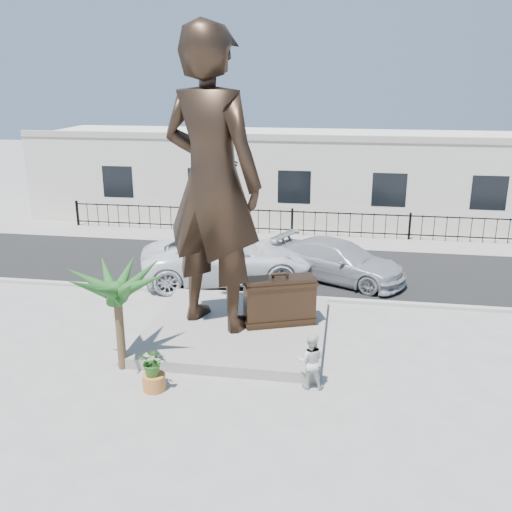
{
  "coord_description": "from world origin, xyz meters",
  "views": [
    {
      "loc": [
        2.56,
        -13.73,
        7.36
      ],
      "look_at": [
        0.0,
        2.0,
        2.3
      ],
      "focal_mm": 40.0,
      "sensor_mm": 36.0,
      "label": 1
    }
  ],
  "objects": [
    {
      "name": "planter",
      "position": [
        -1.88,
        -1.95,
        0.2
      ],
      "size": [
        0.56,
        0.56,
        0.4
      ],
      "primitive_type": "cylinder",
      "color": "#B16A2E",
      "rests_on": "ground"
    },
    {
      "name": "ground",
      "position": [
        0.0,
        0.0,
        0.0
      ],
      "size": [
        100.0,
        100.0,
        0.0
      ],
      "primitive_type": "plane",
      "color": "#9E9991",
      "rests_on": "ground"
    },
    {
      "name": "building",
      "position": [
        0.0,
        17.0,
        2.2
      ],
      "size": [
        28.0,
        7.0,
        4.4
      ],
      "primitive_type": "cube",
      "color": "silver",
      "rests_on": "ground"
    },
    {
      "name": "tourist",
      "position": [
        1.87,
        -1.21,
        0.71
      ],
      "size": [
        0.72,
        0.58,
        1.42
      ],
      "primitive_type": "imported",
      "rotation": [
        0.0,
        0.0,
        3.2
      ],
      "color": "silver",
      "rests_on": "ground"
    },
    {
      "name": "statue",
      "position": [
        -1.18,
        1.57,
        4.52
      ],
      "size": [
        3.61,
        3.02,
        8.44
      ],
      "primitive_type": "imported",
      "rotation": [
        0.0,
        0.0,
        2.76
      ],
      "color": "black",
      "rests_on": "plinth"
    },
    {
      "name": "curb",
      "position": [
        0.0,
        4.5,
        0.06
      ],
      "size": [
        40.0,
        0.25,
        0.12
      ],
      "primitive_type": "cube",
      "color": "#A5A399",
      "rests_on": "ground"
    },
    {
      "name": "street",
      "position": [
        0.0,
        8.0,
        0.01
      ],
      "size": [
        40.0,
        7.0,
        0.01
      ],
      "primitive_type": "cube",
      "color": "black",
      "rests_on": "ground"
    },
    {
      "name": "far_sidewalk",
      "position": [
        0.0,
        12.0,
        0.01
      ],
      "size": [
        40.0,
        2.5,
        0.02
      ],
      "primitive_type": "cube",
      "color": "#9E9991",
      "rests_on": "ground"
    },
    {
      "name": "car_white",
      "position": [
        -1.74,
        6.01,
        0.88
      ],
      "size": [
        6.84,
        4.59,
        1.74
      ],
      "primitive_type": "imported",
      "rotation": [
        0.0,
        0.0,
        1.87
      ],
      "color": "white",
      "rests_on": "street"
    },
    {
      "name": "palm_tree",
      "position": [
        -3.06,
        -1.04,
        0.0
      ],
      "size": [
        1.8,
        1.8,
        3.2
      ],
      "primitive_type": null,
      "color": "#1D4C1B",
      "rests_on": "ground"
    },
    {
      "name": "car_silver",
      "position": [
        2.36,
        6.74,
        0.75
      ],
      "size": [
        5.48,
        3.98,
        1.48
      ],
      "primitive_type": "imported",
      "rotation": [
        0.0,
        0.0,
        1.14
      ],
      "color": "#A2A4A7",
      "rests_on": "street"
    },
    {
      "name": "fence",
      "position": [
        0.0,
        12.8,
        0.6
      ],
      "size": [
        22.0,
        0.1,
        1.2
      ],
      "primitive_type": "cube",
      "color": "black",
      "rests_on": "ground"
    },
    {
      "name": "worker",
      "position": [
        -2.65,
        11.63,
        0.9
      ],
      "size": [
        1.2,
        0.78,
        1.75
      ],
      "primitive_type": "imported",
      "rotation": [
        0.0,
        0.0,
        0.12
      ],
      "color": "orange",
      "rests_on": "far_sidewalk"
    },
    {
      "name": "suitcase",
      "position": [
        0.74,
        1.75,
        1.03
      ],
      "size": [
        2.16,
        1.34,
        1.45
      ],
      "primitive_type": "cube",
      "rotation": [
        0.0,
        0.0,
        0.36
      ],
      "color": "#2F1F14",
      "rests_on": "plinth"
    },
    {
      "name": "shrub",
      "position": [
        -1.88,
        -1.95,
        0.76
      ],
      "size": [
        0.69,
        0.61,
        0.72
      ],
      "primitive_type": "imported",
      "rotation": [
        0.0,
        0.0,
        0.08
      ],
      "color": "#2E5F1F",
      "rests_on": "planter"
    },
    {
      "name": "plinth",
      "position": [
        -0.5,
        1.5,
        0.15
      ],
      "size": [
        5.2,
        5.2,
        0.3
      ],
      "primitive_type": "cube",
      "color": "gray",
      "rests_on": "ground"
    }
  ]
}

